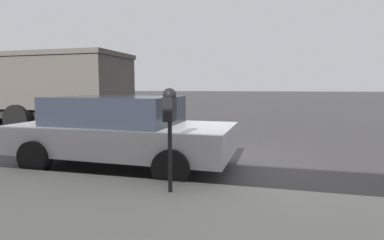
{
  "coord_description": "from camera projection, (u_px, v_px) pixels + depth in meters",
  "views": [
    {
      "loc": [
        -6.65,
        -1.41,
        1.64
      ],
      "look_at": [
        -2.45,
        -0.37,
        1.16
      ],
      "focal_mm": 28.0,
      "sensor_mm": 36.0,
      "label": 1
    }
  ],
  "objects": [
    {
      "name": "car_silver",
      "position": [
        122.0,
        130.0,
        6.13
      ],
      "size": [
        2.25,
        4.45,
        1.45
      ],
      "rotation": [
        0.0,
        0.0,
        3.11
      ],
      "color": "#B7BABF",
      "rests_on": "ground_plane"
    },
    {
      "name": "parking_meter",
      "position": [
        170.0,
        113.0,
        4.17
      ],
      "size": [
        0.21,
        0.19,
        1.48
      ],
      "color": "black",
      "rests_on": "sidewalk"
    },
    {
      "name": "ground_plane",
      "position": [
        202.0,
        158.0,
        6.94
      ],
      "size": [
        220.0,
        220.0,
        0.0
      ],
      "primitive_type": "plane",
      "color": "#3D3A3A"
    },
    {
      "name": "dump_truck",
      "position": [
        29.0,
        88.0,
        11.45
      ],
      "size": [
        2.94,
        8.1,
        2.84
      ],
      "rotation": [
        0.0,
        0.0,
        -0.03
      ],
      "color": "black",
      "rests_on": "ground_plane"
    }
  ]
}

